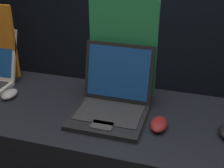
{
  "coord_description": "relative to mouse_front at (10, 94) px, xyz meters",
  "views": [
    {
      "loc": [
        0.34,
        -0.86,
        1.73
      ],
      "look_at": [
        -0.0,
        0.29,
        1.11
      ],
      "focal_mm": 50.0,
      "sensor_mm": 36.0,
      "label": 1
    }
  ],
  "objects": [
    {
      "name": "mouse_front",
      "position": [
        0.0,
        0.0,
        0.0
      ],
      "size": [
        0.07,
        0.1,
        0.03
      ],
      "color": "#B2B2B7",
      "rests_on": "display_counter"
    },
    {
      "name": "laptop_middle",
      "position": [
        0.53,
        0.02,
        0.05
      ],
      "size": [
        0.32,
        0.34,
        0.29
      ],
      "color": "black",
      "rests_on": "display_counter"
    },
    {
      "name": "mouse_middle",
      "position": [
        0.75,
        -0.05,
        0.0
      ],
      "size": [
        0.07,
        0.12,
        0.04
      ],
      "color": "maroon",
      "rests_on": "display_counter"
    },
    {
      "name": "promo_stand_middle",
      "position": [
        0.53,
        0.19,
        0.21
      ],
      "size": [
        0.32,
        0.07,
        0.48
      ],
      "color": "black",
      "rests_on": "display_counter"
    }
  ]
}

